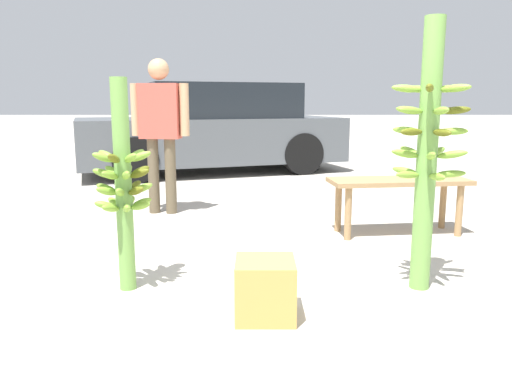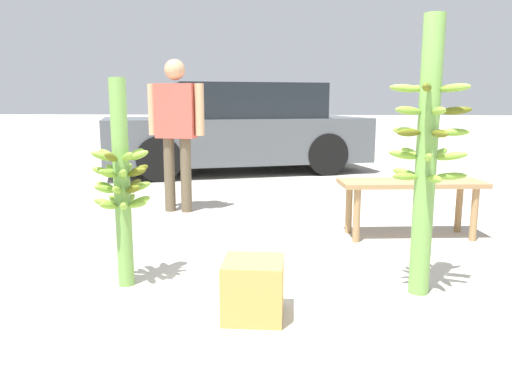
# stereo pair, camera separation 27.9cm
# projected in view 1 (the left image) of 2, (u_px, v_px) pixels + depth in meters

# --- Properties ---
(ground_plane) EXTENTS (80.00, 80.00, 0.00)m
(ground_plane) POSITION_uv_depth(u_px,v_px,m) (284.00, 306.00, 2.92)
(ground_plane) COLOR #B2AA9E
(banana_stalk_left) EXTENTS (0.37, 0.37, 1.32)m
(banana_stalk_left) POSITION_uv_depth(u_px,v_px,m) (121.00, 185.00, 3.06)
(banana_stalk_left) COLOR #6B9E47
(banana_stalk_left) RESTS_ON ground_plane
(banana_stalk_center) EXTENTS (0.47, 0.47, 1.67)m
(banana_stalk_center) POSITION_uv_depth(u_px,v_px,m) (425.00, 151.00, 3.05)
(banana_stalk_center) COLOR #6B9E47
(banana_stalk_center) RESTS_ON ground_plane
(vendor_person) EXTENTS (0.62, 0.24, 1.60)m
(vendor_person) POSITION_uv_depth(u_px,v_px,m) (158.00, 123.00, 5.16)
(vendor_person) COLOR brown
(vendor_person) RESTS_ON ground_plane
(market_bench) EXTENTS (1.27, 0.56, 0.50)m
(market_bench) POSITION_uv_depth(u_px,v_px,m) (397.00, 188.00, 4.43)
(market_bench) COLOR #99754C
(market_bench) RESTS_ON ground_plane
(parked_car) EXTENTS (4.60, 3.04, 1.46)m
(parked_car) POSITION_uv_depth(u_px,v_px,m) (211.00, 130.00, 8.33)
(parked_car) COLOR #4C5156
(parked_car) RESTS_ON ground_plane
(produce_crate) EXTENTS (0.33, 0.33, 0.33)m
(produce_crate) POSITION_uv_depth(u_px,v_px,m) (263.00, 289.00, 2.74)
(produce_crate) COLOR #C69347
(produce_crate) RESTS_ON ground_plane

